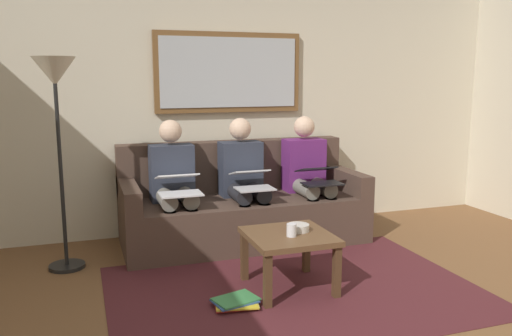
{
  "coord_description": "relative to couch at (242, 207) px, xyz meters",
  "views": [
    {
      "loc": [
        1.4,
        2.4,
        1.51
      ],
      "look_at": [
        0.0,
        -1.7,
        0.75
      ],
      "focal_mm": 36.53,
      "sensor_mm": 36.0,
      "label": 1
    }
  ],
  "objects": [
    {
      "name": "coffee_table",
      "position": [
        0.02,
        1.22,
        0.04
      ],
      "size": [
        0.59,
        0.59,
        0.41
      ],
      "color": "brown",
      "rests_on": "ground_plane"
    },
    {
      "name": "standing_lamp",
      "position": [
        1.55,
        0.27,
        1.06
      ],
      "size": [
        0.32,
        0.32,
        1.66
      ],
      "color": "black",
      "rests_on": "ground_plane"
    },
    {
      "name": "bowl",
      "position": [
        -0.06,
        1.18,
        0.12
      ],
      "size": [
        0.16,
        0.16,
        0.05
      ],
      "primitive_type": "cylinder",
      "color": "beige",
      "rests_on": "coffee_table"
    },
    {
      "name": "person_left",
      "position": [
        -0.64,
        0.07,
        0.3
      ],
      "size": [
        0.38,
        0.58,
        1.14
      ],
      "color": "#66236B",
      "rests_on": "couch"
    },
    {
      "name": "laptop_white",
      "position": [
        0.64,
        0.31,
        0.32
      ],
      "size": [
        0.34,
        0.38,
        0.16
      ],
      "color": "white"
    },
    {
      "name": "person_right",
      "position": [
        0.64,
        0.07,
        0.3
      ],
      "size": [
        0.38,
        0.58,
        1.14
      ],
      "color": "#2D3342",
      "rests_on": "couch"
    },
    {
      "name": "laptop_black",
      "position": [
        -0.64,
        0.31,
        0.32
      ],
      "size": [
        0.35,
        0.35,
        0.15
      ],
      "color": "black"
    },
    {
      "name": "laptop_silver",
      "position": [
        0.0,
        0.31,
        0.32
      ],
      "size": [
        0.32,
        0.37,
        0.16
      ],
      "color": "silver"
    },
    {
      "name": "cup",
      "position": [
        0.03,
        1.28,
        0.14
      ],
      "size": [
        0.07,
        0.07,
        0.09
      ],
      "primitive_type": "cylinder",
      "color": "silver",
      "rests_on": "coffee_table"
    },
    {
      "name": "area_rug",
      "position": [
        0.0,
        1.27,
        -0.31
      ],
      "size": [
        2.6,
        1.8,
        0.01
      ],
      "primitive_type": "cube",
      "color": "#4C1E23",
      "rests_on": "ground_plane"
    },
    {
      "name": "couch",
      "position": [
        0.0,
        0.0,
        0.0
      ],
      "size": [
        2.2,
        0.9,
        0.9
      ],
      "color": "#4C382D",
      "rests_on": "ground_plane"
    },
    {
      "name": "wall_rear",
      "position": [
        0.0,
        -0.48,
        0.99
      ],
      "size": [
        6.0,
        0.12,
        2.6
      ],
      "primitive_type": "cube",
      "color": "beige",
      "rests_on": "ground_plane"
    },
    {
      "name": "framed_mirror",
      "position": [
        0.0,
        -0.39,
        1.24
      ],
      "size": [
        1.45,
        0.05,
        0.76
      ],
      "color": "brown"
    },
    {
      "name": "person_middle",
      "position": [
        0.0,
        0.07,
        0.3
      ],
      "size": [
        0.38,
        0.58,
        1.14
      ],
      "color": "#2D3342",
      "rests_on": "couch"
    },
    {
      "name": "magazine_stack",
      "position": [
        0.47,
        1.39,
        -0.28
      ],
      "size": [
        0.33,
        0.28,
        0.05
      ],
      "color": "red",
      "rests_on": "ground_plane"
    }
  ]
}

